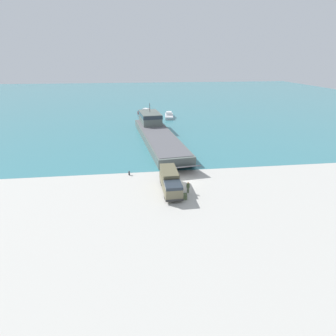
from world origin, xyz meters
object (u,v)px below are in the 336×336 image
object	(u,v)px
moored_boat_a	(169,116)
mooring_bollard	(129,173)
cargo_crate	(185,196)
soldier_on_ramp	(188,187)
military_truck	(170,181)
moored_boat_b	(147,112)
landing_craft	(156,131)

from	to	relation	value
moored_boat_a	mooring_bollard	size ratio (longest dim) A/B	11.07
mooring_bollard	cargo_crate	distance (m)	12.08
soldier_on_ramp	mooring_bollard	world-z (taller)	soldier_on_ramp
military_truck	soldier_on_ramp	bearing A→B (deg)	66.48
moored_boat_a	moored_boat_b	bearing A→B (deg)	-34.77
landing_craft	moored_boat_a	bearing A→B (deg)	68.65
soldier_on_ramp	moored_boat_a	size ratio (longest dim) A/B	0.22
military_truck	cargo_crate	distance (m)	3.38
landing_craft	military_truck	size ratio (longest dim) A/B	4.79
soldier_on_ramp	cargo_crate	bearing A→B (deg)	-28.57
soldier_on_ramp	moored_boat_a	distance (m)	53.17
landing_craft	moored_boat_b	world-z (taller)	landing_craft
landing_craft	moored_boat_a	world-z (taller)	landing_craft
soldier_on_ramp	moored_boat_a	world-z (taller)	moored_boat_a
military_truck	moored_boat_b	distance (m)	58.13
cargo_crate	moored_boat_b	bearing A→B (deg)	92.27
landing_craft	soldier_on_ramp	size ratio (longest dim) A/B	21.40
moored_boat_a	cargo_crate	size ratio (longest dim) A/B	9.68
military_truck	moored_boat_b	size ratio (longest dim) A/B	1.18
landing_craft	soldier_on_ramp	xyz separation A→B (m)	(2.37, -29.40, -0.66)
landing_craft	cargo_crate	bearing A→B (deg)	-93.73
cargo_crate	mooring_bollard	bearing A→B (deg)	130.94
cargo_crate	military_truck	bearing A→B (deg)	122.22
landing_craft	military_truck	bearing A→B (deg)	-96.87
military_truck	moored_boat_b	world-z (taller)	military_truck
military_truck	mooring_bollard	world-z (taller)	military_truck
landing_craft	moored_boat_b	xyz separation A→B (m)	(-0.85, 29.74, -1.01)
landing_craft	mooring_bollard	world-z (taller)	landing_craft
landing_craft	military_truck	distance (m)	28.37
soldier_on_ramp	landing_craft	bearing A→B (deg)	-177.86
military_truck	mooring_bollard	xyz separation A→B (m)	(-6.23, 6.45, -1.14)
military_truck	moored_boat_a	xyz separation A→B (m)	(6.35, 52.00, -0.93)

